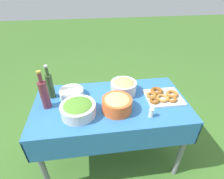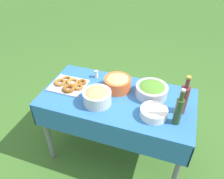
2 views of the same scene
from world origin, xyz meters
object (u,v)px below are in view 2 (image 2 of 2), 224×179
salad_bowl (152,90)px  bread_bowl (97,96)px  donut_platter (69,85)px  wine_bottle (184,99)px  olive_oil_bottle (179,110)px  plate_stack (154,113)px  pasta_bowl (117,83)px

salad_bowl → bread_bowl: size_ratio=1.17×
donut_platter → wine_bottle: (1.03, -0.01, 0.12)m
salad_bowl → donut_platter: size_ratio=0.84×
donut_platter → olive_oil_bottle: olive_oil_bottle is taller
salad_bowl → plate_stack: (0.07, -0.26, -0.03)m
salad_bowl → olive_oil_bottle: (0.25, -0.28, 0.07)m
plate_stack → pasta_bowl: bearing=147.2°
pasta_bowl → donut_platter: pasta_bowl is taller
pasta_bowl → donut_platter: (-0.44, -0.11, -0.05)m
salad_bowl → bread_bowl: bread_bowl is taller
salad_bowl → wine_bottle: size_ratio=0.82×
wine_bottle → bread_bowl: bearing=-170.1°
wine_bottle → bread_bowl: wine_bottle is taller
olive_oil_bottle → bread_bowl: (-0.67, 0.02, -0.06)m
olive_oil_bottle → wine_bottle: wine_bottle is taller
salad_bowl → donut_platter: (-0.76, -0.12, -0.04)m
pasta_bowl → bread_bowl: size_ratio=1.02×
wine_bottle → plate_stack: bearing=-148.4°
donut_platter → bread_bowl: bread_bowl is taller
pasta_bowl → olive_oil_bottle: olive_oil_bottle is taller
salad_bowl → bread_bowl: bearing=-148.5°
wine_bottle → bread_bowl: (-0.69, -0.12, -0.07)m
olive_oil_bottle → wine_bottle: 0.14m
salad_bowl → pasta_bowl: pasta_bowl is taller
plate_stack → bread_bowl: size_ratio=0.90×
pasta_bowl → olive_oil_bottle: (0.56, -0.27, 0.06)m
bread_bowl → plate_stack: bearing=-0.5°
plate_stack → wine_bottle: (0.20, 0.12, 0.10)m
plate_stack → olive_oil_bottle: size_ratio=0.68×
donut_platter → olive_oil_bottle: 1.02m
plate_stack → wine_bottle: bearing=31.6°
salad_bowl → olive_oil_bottle: olive_oil_bottle is taller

